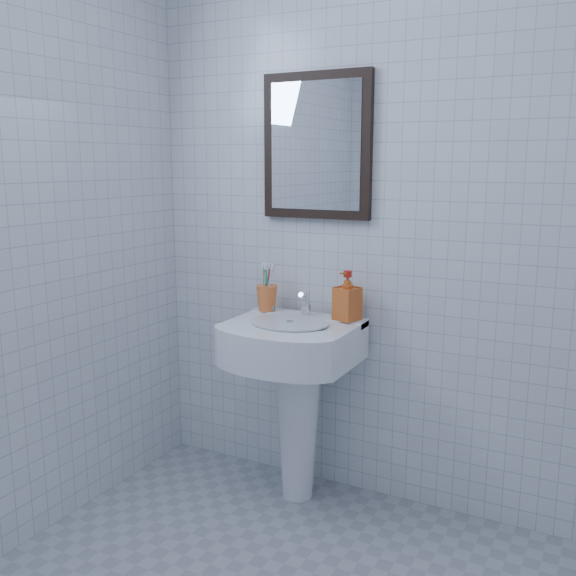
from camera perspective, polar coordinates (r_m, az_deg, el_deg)
The scene contains 6 objects.
wall_back at distance 2.74m, azimuth 8.52°, elevation 6.13°, with size 2.20×0.02×2.50m, color silver.
washbasin at distance 2.81m, azimuth 0.66°, elevation -8.16°, with size 0.54×0.39×0.83m.
faucet at distance 2.80m, azimuth 1.59°, elevation -1.59°, with size 0.05×0.10×0.11m.
toothbrush_cup at distance 2.90m, azimuth -1.89°, elevation -0.89°, with size 0.10×0.10×0.12m, color orange, non-canonical shape.
soap_dispenser at distance 2.73m, azimuth 5.29°, elevation -0.68°, with size 0.09×0.10×0.21m, color red.
wall_mirror at distance 2.82m, azimuth 2.55°, elevation 12.48°, with size 0.50×0.04×0.62m.
Camera 1 is at (0.89, -1.38, 1.49)m, focal length 40.00 mm.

